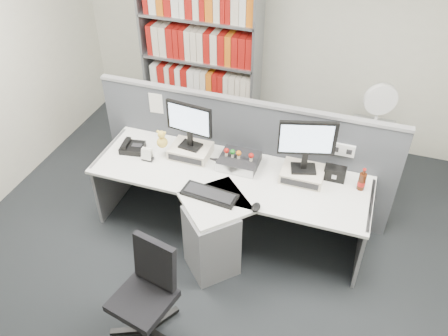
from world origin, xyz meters
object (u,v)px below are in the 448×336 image
(desk, at_px, (222,210))
(mouse, at_px, (256,207))
(speaker, at_px, (335,173))
(monitor_left, at_px, (189,122))
(desk_calendar, at_px, (147,155))
(desk_phone, at_px, (132,147))
(monitor_right, at_px, (307,142))
(shelving_unit, at_px, (201,61))
(desktop_pc, at_px, (239,161))
(filing_cabinet, at_px, (366,158))
(desk_fan, at_px, (380,103))
(cola_bottle, at_px, (362,181))
(office_chair, at_px, (148,291))
(keyboard, at_px, (210,194))

(desk, distance_m, mouse, 0.48)
(mouse, relative_size, speaker, 0.61)
(monitor_left, height_order, desk_calendar, monitor_left)
(desk_phone, bearing_deg, speaker, 5.74)
(monitor_left, xyz_separation_m, monitor_right, (1.10, 0.00, 0.02))
(monitor_left, relative_size, shelving_unit, 0.23)
(monitor_right, distance_m, speaker, 0.45)
(desk, relative_size, monitor_left, 5.53)
(desk_calendar, bearing_deg, monitor_left, 29.21)
(desk, xyz_separation_m, shelving_unit, (-0.90, 1.85, 0.52))
(desk_phone, bearing_deg, monitor_left, 11.17)
(monitor_left, height_order, desktop_pc, monitor_left)
(shelving_unit, bearing_deg, desk_phone, -94.85)
(monitor_right, relative_size, mouse, 4.31)
(monitor_left, bearing_deg, monitor_right, 0.01)
(desktop_pc, xyz_separation_m, desk_calendar, (-0.86, -0.20, 0.01))
(filing_cabinet, bearing_deg, mouse, -118.53)
(monitor_right, distance_m, desk_fan, 1.16)
(shelving_unit, bearing_deg, monitor_right, -43.45)
(desktop_pc, bearing_deg, monitor_right, 0.57)
(cola_bottle, bearing_deg, speaker, 165.31)
(mouse, xyz_separation_m, office_chair, (-0.60, -0.90, -0.26))
(speaker, distance_m, shelving_unit, 2.30)
(desktop_pc, xyz_separation_m, filing_cabinet, (1.16, 1.02, -0.42))
(desktop_pc, bearing_deg, mouse, -59.19)
(monitor_right, height_order, desk_fan, monitor_right)
(monitor_right, bearing_deg, desk_calendar, -172.05)
(monitor_left, bearing_deg, desk_phone, -168.83)
(desk, bearing_deg, filing_cabinet, 49.39)
(desk, bearing_deg, cola_bottle, 19.00)
(cola_bottle, bearing_deg, shelving_unit, 145.04)
(desk_calendar, distance_m, office_chair, 1.39)
(monitor_right, height_order, desk_calendar, monitor_right)
(desk_calendar, bearing_deg, filing_cabinet, 31.16)
(desktop_pc, distance_m, desk_calendar, 0.88)
(office_chair, bearing_deg, monitor_left, 98.13)
(desk_phone, bearing_deg, desk, -14.57)
(desktop_pc, height_order, speaker, speaker)
(desk, height_order, cola_bottle, cola_bottle)
(monitor_right, height_order, office_chair, monitor_right)
(desk, xyz_separation_m, monitor_left, (-0.45, 0.38, 0.64))
(desk, relative_size, speaker, 13.38)
(mouse, xyz_separation_m, desk_calendar, (-1.18, 0.33, 0.03))
(desktop_pc, relative_size, speaker, 1.87)
(desk_calendar, distance_m, shelving_unit, 1.68)
(keyboard, bearing_deg, desk_fan, 49.95)
(monitor_right, xyz_separation_m, office_chair, (-0.89, -1.43, -0.65))
(monitor_left, relative_size, desktop_pc, 1.29)
(cola_bottle, bearing_deg, desktop_pc, -178.74)
(desk_calendar, bearing_deg, cola_bottle, 6.42)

